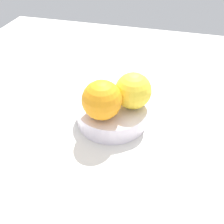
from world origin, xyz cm
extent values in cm
cube|color=silver|center=(0.00, 0.00, -1.00)|extent=(110.00, 110.00, 2.00)
cylinder|color=silver|center=(0.00, 0.00, 0.36)|extent=(9.44, 9.44, 0.71)
cylinder|color=silver|center=(0.00, 0.00, 1.98)|extent=(15.23, 15.23, 3.97)
sphere|color=orange|center=(1.09, 3.51, 7.92)|extent=(7.91, 7.91, 7.91)
sphere|color=yellow|center=(-4.08, -1.33, 7.75)|extent=(7.58, 7.58, 7.58)
camera|label=1|loc=(-10.98, 41.38, 37.42)|focal=41.15mm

